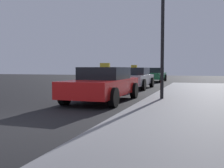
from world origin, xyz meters
TOP-DOWN VIEW (x-y plane):
  - sidewalk at (4.00, 0.00)m, footprint 4.00×32.00m
  - street_lamp at (2.58, 5.30)m, footprint 0.36×0.36m
  - car_red at (0.45, 5.07)m, footprint 1.93×4.30m
  - car_silver at (0.02, 11.44)m, footprint 2.04×4.15m
  - car_green at (-0.14, 19.87)m, footprint 2.01×4.56m

SIDE VIEW (x-z plane):
  - sidewalk at x=4.00m, z-range 0.00..0.15m
  - car_red at x=0.45m, z-range -0.07..1.36m
  - car_silver at x=0.02m, z-range -0.07..1.36m
  - car_green at x=-0.14m, z-range 0.01..1.28m
  - street_lamp at x=2.58m, z-range 0.96..5.38m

